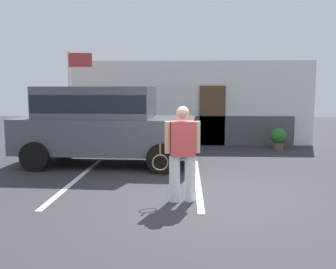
{
  "coord_description": "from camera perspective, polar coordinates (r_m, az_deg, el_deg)",
  "views": [
    {
      "loc": [
        -0.15,
        -6.47,
        2.01
      ],
      "look_at": [
        -0.54,
        1.2,
        1.05
      ],
      "focal_mm": 39.7,
      "sensor_mm": 36.0,
      "label": 1
    }
  ],
  "objects": [
    {
      "name": "parking_stripe_0",
      "position": [
        8.57,
        -13.76,
        -6.63
      ],
      "size": [
        0.12,
        4.4,
        0.01
      ],
      "primitive_type": "cube",
      "color": "silver",
      "rests_on": "ground_plane"
    },
    {
      "name": "flag_pole",
      "position": [
        12.7,
        -14.16,
        7.8
      ],
      "size": [
        0.8,
        0.1,
        3.2
      ],
      "color": "silver",
      "rests_on": "ground_plane"
    },
    {
      "name": "potted_plant_by_porch",
      "position": [
        12.86,
        16.6,
        -0.42
      ],
      "size": [
        0.53,
        0.53,
        0.7
      ],
      "color": "brown",
      "rests_on": "ground_plane"
    },
    {
      "name": "parked_suv",
      "position": [
        9.9,
        -9.97,
        2.0
      ],
      "size": [
        4.67,
        2.31,
        2.05
      ],
      "rotation": [
        0.0,
        0.0,
        -0.04
      ],
      "color": "#4C4F54",
      "rests_on": "ground_plane"
    },
    {
      "name": "parking_stripe_1",
      "position": [
        8.23,
        4.56,
        -7.02
      ],
      "size": [
        0.12,
        4.4,
        0.01
      ],
      "primitive_type": "cube",
      "color": "silver",
      "rests_on": "ground_plane"
    },
    {
      "name": "ground_plane",
      "position": [
        6.78,
        4.09,
        -10.14
      ],
      "size": [
        40.0,
        40.0,
        0.0
      ],
      "primitive_type": "plane",
      "color": "#2D2D33"
    },
    {
      "name": "house_frontage",
      "position": [
        13.32,
        3.58,
        4.44
      ],
      "size": [
        8.6,
        0.4,
        2.97
      ],
      "color": "white",
      "rests_on": "ground_plane"
    },
    {
      "name": "tennis_player_man",
      "position": [
        6.56,
        2.18,
        -2.83
      ],
      "size": [
        0.89,
        0.32,
        1.7
      ],
      "rotation": [
        0.0,
        0.0,
        3.28
      ],
      "color": "white",
      "rests_on": "ground_plane"
    }
  ]
}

